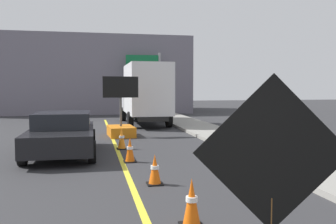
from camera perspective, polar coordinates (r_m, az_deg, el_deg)
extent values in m
cube|color=yellow|center=(7.64, -5.04, -12.83)|extent=(0.14, 36.00, 0.01)
cube|color=orange|center=(3.92, 15.91, -6.15)|extent=(1.52, 0.37, 1.56)
cube|color=black|center=(3.90, 15.98, -6.19)|extent=(1.60, 0.37, 1.63)
cube|color=black|center=(3.94, 15.83, -6.10)|extent=(0.27, 0.07, 0.52)
cube|color=orange|center=(16.73, -7.34, -2.98)|extent=(1.22, 1.87, 0.45)
cylinder|color=#4C4C4C|center=(16.65, -7.37, 0.01)|extent=(0.10, 0.10, 1.30)
cube|color=black|center=(16.62, -7.40, 3.88)|extent=(1.60, 0.18, 0.95)
sphere|color=yellow|center=(16.75, -5.56, 3.89)|extent=(0.09, 0.09, 0.09)
sphere|color=yellow|center=(16.70, -6.57, 3.89)|extent=(0.09, 0.09, 0.09)
sphere|color=yellow|center=(16.66, -7.60, 3.88)|extent=(0.09, 0.09, 0.09)
sphere|color=yellow|center=(16.62, -8.62, 3.87)|extent=(0.09, 0.09, 0.09)
sphere|color=yellow|center=(16.60, -9.21, 4.48)|extent=(0.09, 0.09, 0.09)
sphere|color=yellow|center=(16.60, -9.20, 3.24)|extent=(0.09, 0.09, 0.09)
cube|color=black|center=(22.21, -3.70, -0.39)|extent=(1.58, 6.99, 0.25)
cube|color=silver|center=(24.65, -4.53, 2.52)|extent=(2.25, 1.96, 1.90)
cube|color=silver|center=(21.10, -3.31, 3.58)|extent=(2.25, 4.75, 2.84)
cylinder|color=black|center=(24.46, -6.97, -0.32)|extent=(0.28, 0.90, 0.90)
cylinder|color=black|center=(24.73, -2.01, -0.25)|extent=(0.28, 0.90, 0.90)
cylinder|color=black|center=(20.02, -5.89, -1.22)|extent=(0.28, 0.90, 0.90)
cylinder|color=black|center=(20.35, 0.13, -1.12)|extent=(0.28, 0.90, 0.90)
cube|color=black|center=(12.43, -16.17, -3.79)|extent=(2.00, 4.63, 0.60)
cube|color=black|center=(12.60, -16.14, -1.18)|extent=(1.76, 2.09, 0.50)
cylinder|color=black|center=(10.92, -11.74, -6.09)|extent=(0.22, 0.66, 0.66)
cylinder|color=black|center=(11.09, -21.74, -6.12)|extent=(0.22, 0.66, 0.66)
cylinder|color=black|center=(13.94, -11.73, -3.95)|extent=(0.22, 0.66, 0.66)
cylinder|color=black|center=(14.07, -19.56, -4.02)|extent=(0.22, 0.66, 0.66)
cylinder|color=gray|center=(29.49, -1.32, 4.38)|extent=(0.18, 0.18, 5.00)
cube|color=#0F6033|center=(29.40, -4.05, 7.59)|extent=(2.60, 0.19, 1.30)
cube|color=white|center=(29.43, -4.06, 7.59)|extent=(1.82, 0.10, 0.18)
cube|color=slate|center=(35.16, -13.71, 5.48)|extent=(19.29, 9.93, 6.60)
cone|color=#EA5B0C|center=(5.93, 3.71, -13.72)|extent=(0.28, 0.28, 0.74)
cylinder|color=white|center=(5.92, 3.71, -13.38)|extent=(0.19, 0.19, 0.08)
cube|color=black|center=(8.44, -2.06, -11.11)|extent=(0.36, 0.36, 0.03)
cone|color=#EA5B0C|center=(8.36, -2.07, -8.83)|extent=(0.28, 0.28, 0.66)
cylinder|color=white|center=(8.36, -2.07, -8.61)|extent=(0.19, 0.19, 0.08)
cube|color=black|center=(10.94, -5.94, -7.68)|extent=(0.36, 0.36, 0.03)
cone|color=#EA5B0C|center=(10.88, -5.95, -5.77)|extent=(0.28, 0.28, 0.71)
cylinder|color=white|center=(10.87, -5.95, -5.59)|extent=(0.19, 0.19, 0.08)
cube|color=black|center=(13.25, -7.21, -5.68)|extent=(0.36, 0.36, 0.03)
cone|color=orange|center=(13.19, -7.23, -4.03)|extent=(0.28, 0.28, 0.74)
cylinder|color=white|center=(13.18, -7.23, -3.87)|extent=(0.19, 0.19, 0.08)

